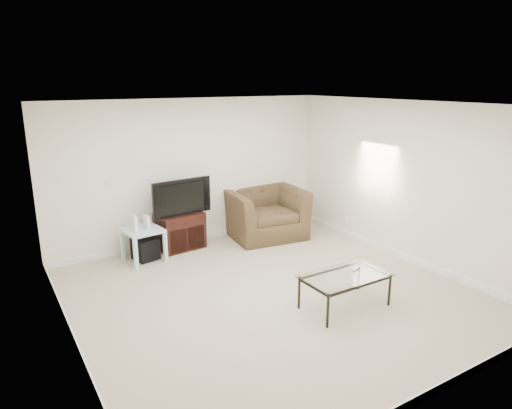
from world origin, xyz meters
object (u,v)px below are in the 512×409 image
side_table (144,245)px  recliner (265,205)px  tv_stand (180,231)px  television (179,196)px  subwoofer (145,249)px  coffee_table (345,291)px

side_table → recliner: 2.31m
tv_stand → television: 0.61m
television → recliner: (1.57, -0.20, -0.34)m
subwoofer → recliner: size_ratio=0.26×
side_table → coffee_table: size_ratio=0.50×
subwoofer → coffee_table: 3.29m
side_table → coffee_table: 3.28m
television → coffee_table: (0.95, -3.03, -0.71)m
tv_stand → recliner: 1.62m
tv_stand → subwoofer: (-0.68, -0.20, -0.12)m
tv_stand → side_table: (-0.71, -0.23, -0.05)m
tv_stand → coffee_table: 3.21m
subwoofer → side_table: bearing=-139.3°
recliner → coffee_table: (-0.63, -2.83, -0.37)m
recliner → coffee_table: recliner is taller
tv_stand → coffee_table: tv_stand is taller
recliner → subwoofer: bearing=-173.4°
coffee_table → subwoofer: bearing=119.7°
tv_stand → side_table: size_ratio=1.36×
tv_stand → recliner: (1.58, -0.23, 0.27)m
television → subwoofer: size_ratio=2.82×
television → side_table: size_ratio=1.77×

